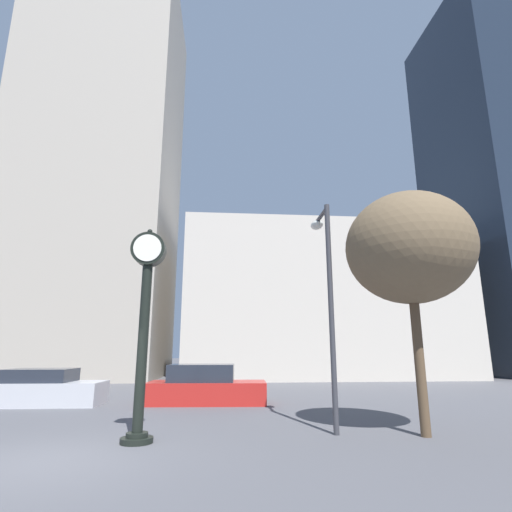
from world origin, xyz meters
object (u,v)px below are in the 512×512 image
at_px(bare_tree, 409,248).
at_px(street_clock, 145,312).
at_px(street_lamp_right, 326,276).
at_px(car_red, 206,387).
at_px(car_silver, 44,390).

bearing_deg(bare_tree, street_clock, -179.21).
height_order(street_clock, bare_tree, bare_tree).
bearing_deg(street_lamp_right, street_clock, -169.25).
bearing_deg(street_lamp_right, bare_tree, -21.04).
bearing_deg(car_red, bare_tree, -46.86).
distance_m(street_clock, bare_tree, 6.89).
distance_m(car_silver, bare_tree, 13.76).
distance_m(car_red, street_lamp_right, 7.41).
height_order(car_red, bare_tree, bare_tree).
relative_size(street_clock, street_lamp_right, 0.84).
bearing_deg(bare_tree, car_silver, 150.41).
xyz_separation_m(street_clock, bare_tree, (6.67, 0.09, 1.72)).
distance_m(street_clock, car_red, 7.04).
bearing_deg(bare_tree, car_red, 130.06).
distance_m(street_lamp_right, bare_tree, 2.28).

